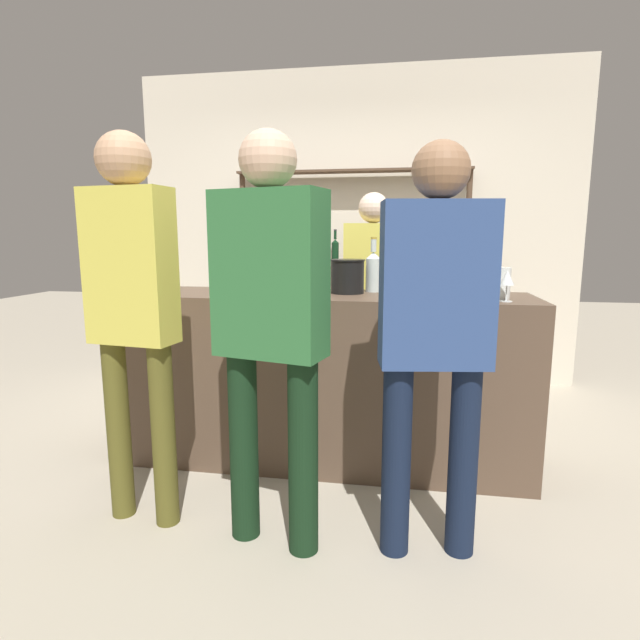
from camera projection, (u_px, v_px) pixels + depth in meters
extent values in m
plane|color=#B2A893|center=(320.00, 458.00, 3.02)|extent=(16.00, 16.00, 0.00)
cube|color=brown|center=(320.00, 379.00, 2.94)|extent=(2.39, 0.58, 1.00)
cube|color=beige|center=(353.00, 228.00, 4.62)|extent=(3.99, 0.12, 2.80)
cylinder|color=#4C3828|center=(245.00, 277.00, 4.69)|extent=(0.05, 0.05, 1.90)
cylinder|color=#4C3828|center=(465.00, 280.00, 4.36)|extent=(0.05, 0.05, 1.90)
cube|color=#4C3828|center=(352.00, 171.00, 4.37)|extent=(2.06, 0.18, 0.02)
cube|color=#4C3828|center=(351.00, 268.00, 4.51)|extent=(2.06, 0.18, 0.02)
cylinder|color=black|center=(273.00, 255.00, 4.61)|extent=(0.07, 0.07, 0.21)
cone|color=black|center=(273.00, 242.00, 4.59)|extent=(0.07, 0.07, 0.03)
cylinder|color=black|center=(272.00, 236.00, 4.58)|extent=(0.03, 0.03, 0.08)
cylinder|color=gold|center=(272.00, 231.00, 4.57)|extent=(0.03, 0.03, 0.01)
cylinder|color=brown|center=(304.00, 254.00, 4.56)|extent=(0.07, 0.07, 0.22)
cone|color=brown|center=(304.00, 240.00, 4.54)|extent=(0.07, 0.07, 0.03)
cylinder|color=brown|center=(303.00, 233.00, 4.53)|extent=(0.03, 0.03, 0.10)
cylinder|color=#232328|center=(303.00, 227.00, 4.52)|extent=(0.03, 0.03, 0.01)
cylinder|color=black|center=(335.00, 255.00, 4.51)|extent=(0.07, 0.07, 0.21)
cone|color=black|center=(335.00, 241.00, 4.49)|extent=(0.07, 0.07, 0.03)
cylinder|color=black|center=(335.00, 235.00, 4.48)|extent=(0.03, 0.03, 0.08)
cylinder|color=#232328|center=(335.00, 230.00, 4.48)|extent=(0.03, 0.03, 0.01)
cylinder|color=brown|center=(367.00, 254.00, 4.46)|extent=(0.07, 0.07, 0.23)
cone|color=brown|center=(368.00, 240.00, 4.44)|extent=(0.07, 0.07, 0.03)
cylinder|color=brown|center=(368.00, 234.00, 4.43)|extent=(0.03, 0.03, 0.07)
cylinder|color=black|center=(368.00, 229.00, 4.43)|extent=(0.03, 0.03, 0.01)
cylinder|color=#0F1956|center=(400.00, 254.00, 4.42)|extent=(0.07, 0.07, 0.24)
cone|color=#0F1956|center=(401.00, 239.00, 4.39)|extent=(0.07, 0.07, 0.03)
cylinder|color=#0F1956|center=(401.00, 232.00, 4.38)|extent=(0.03, 0.03, 0.08)
cylinder|color=#232328|center=(401.00, 226.00, 4.38)|extent=(0.03, 0.03, 0.01)
cylinder|color=#0F1956|center=(434.00, 254.00, 4.37)|extent=(0.07, 0.07, 0.23)
cone|color=#0F1956|center=(434.00, 239.00, 4.35)|extent=(0.07, 0.07, 0.03)
cylinder|color=#0F1956|center=(435.00, 231.00, 4.34)|extent=(0.03, 0.03, 0.10)
cylinder|color=maroon|center=(435.00, 225.00, 4.33)|extent=(0.03, 0.03, 0.01)
cylinder|color=black|center=(453.00, 278.00, 2.67)|extent=(0.08, 0.08, 0.21)
cone|color=black|center=(454.00, 255.00, 2.65)|extent=(0.08, 0.08, 0.04)
cylinder|color=black|center=(455.00, 243.00, 2.64)|extent=(0.03, 0.03, 0.09)
cylinder|color=black|center=(455.00, 233.00, 2.63)|extent=(0.03, 0.03, 0.01)
cylinder|color=silver|center=(373.00, 275.00, 2.96)|extent=(0.09, 0.09, 0.20)
cone|color=silver|center=(373.00, 255.00, 2.94)|extent=(0.09, 0.09, 0.04)
cylinder|color=silver|center=(374.00, 246.00, 2.93)|extent=(0.03, 0.03, 0.07)
cylinder|color=gold|center=(374.00, 238.00, 2.92)|extent=(0.03, 0.03, 0.01)
cylinder|color=#0F1956|center=(452.00, 275.00, 2.89)|extent=(0.07, 0.07, 0.22)
cone|color=#0F1956|center=(453.00, 253.00, 2.87)|extent=(0.07, 0.07, 0.03)
cylinder|color=#0F1956|center=(453.00, 242.00, 2.86)|extent=(0.03, 0.03, 0.10)
cylinder|color=black|center=(454.00, 232.00, 2.85)|extent=(0.03, 0.03, 0.01)
cylinder|color=silver|center=(172.00, 274.00, 2.98)|extent=(0.07, 0.07, 0.21)
cone|color=silver|center=(171.00, 254.00, 2.96)|extent=(0.07, 0.07, 0.03)
cylinder|color=silver|center=(170.00, 245.00, 2.96)|extent=(0.03, 0.03, 0.07)
cylinder|color=gold|center=(170.00, 238.00, 2.95)|extent=(0.03, 0.03, 0.01)
cylinder|color=silver|center=(311.00, 273.00, 2.90)|extent=(0.09, 0.09, 0.23)
cone|color=silver|center=(311.00, 249.00, 2.88)|extent=(0.09, 0.09, 0.04)
cylinder|color=silver|center=(311.00, 237.00, 2.87)|extent=(0.03, 0.03, 0.10)
cylinder|color=maroon|center=(311.00, 227.00, 2.86)|extent=(0.04, 0.04, 0.01)
cylinder|color=silver|center=(506.00, 301.00, 2.53)|extent=(0.06, 0.06, 0.00)
cylinder|color=silver|center=(506.00, 293.00, 2.52)|extent=(0.01, 0.01, 0.08)
cone|color=silver|center=(507.00, 278.00, 2.51)|extent=(0.07, 0.07, 0.08)
cylinder|color=black|center=(347.00, 277.00, 2.88)|extent=(0.19, 0.19, 0.19)
cylinder|color=black|center=(348.00, 260.00, 2.87)|extent=(0.20, 0.20, 0.01)
cylinder|color=silver|center=(500.00, 283.00, 2.63)|extent=(0.11, 0.11, 0.17)
sphere|color=tan|center=(504.00, 288.00, 2.64)|extent=(0.02, 0.02, 0.02)
sphere|color=tan|center=(497.00, 289.00, 2.60)|extent=(0.02, 0.02, 0.02)
sphere|color=tan|center=(500.00, 292.00, 2.63)|extent=(0.02, 0.02, 0.02)
sphere|color=tan|center=(497.00, 283.00, 2.60)|extent=(0.02, 0.02, 0.02)
cylinder|color=#121C33|center=(463.00, 461.00, 2.07)|extent=(0.12, 0.12, 0.82)
cylinder|color=#121C33|center=(396.00, 461.00, 2.08)|extent=(0.12, 0.12, 0.82)
cube|color=navy|center=(436.00, 285.00, 1.95)|extent=(0.46, 0.25, 0.65)
sphere|color=#936B4C|center=(441.00, 170.00, 1.88)|extent=(0.22, 0.22, 0.22)
cylinder|color=brown|center=(164.00, 436.00, 2.28)|extent=(0.11, 0.11, 0.86)
cylinder|color=brown|center=(119.00, 430.00, 2.35)|extent=(0.11, 0.11, 0.86)
cube|color=#D1C64C|center=(130.00, 267.00, 2.19)|extent=(0.40, 0.22, 0.68)
sphere|color=tan|center=(123.00, 159.00, 2.11)|extent=(0.23, 0.23, 0.23)
cylinder|color=black|center=(303.00, 457.00, 2.08)|extent=(0.13, 0.13, 0.84)
cylinder|color=black|center=(244.00, 446.00, 2.19)|extent=(0.13, 0.13, 0.84)
cube|color=#2D6B38|center=(270.00, 275.00, 2.01)|extent=(0.49, 0.30, 0.67)
sphere|color=#DBB293|center=(268.00, 159.00, 1.93)|extent=(0.23, 0.23, 0.23)
cylinder|color=brown|center=(353.00, 363.00, 3.70)|extent=(0.12, 0.12, 0.79)
cylinder|color=brown|center=(389.00, 364.00, 3.69)|extent=(0.12, 0.12, 0.79)
cube|color=#D1C64C|center=(373.00, 268.00, 3.58)|extent=(0.44, 0.23, 0.63)
sphere|color=beige|center=(374.00, 208.00, 3.51)|extent=(0.21, 0.21, 0.21)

